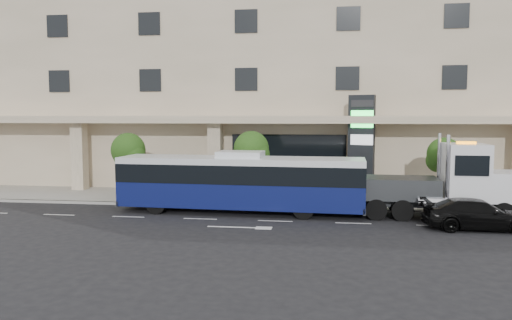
{
  "coord_description": "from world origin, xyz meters",
  "views": [
    {
      "loc": [
        2.47,
        -26.93,
        5.48
      ],
      "look_at": [
        -1.49,
        2.0,
        2.86
      ],
      "focal_mm": 35.0,
      "sensor_mm": 36.0,
      "label": 1
    }
  ],
  "objects": [
    {
      "name": "ground",
      "position": [
        0.0,
        0.0,
        0.0
      ],
      "size": [
        120.0,
        120.0,
        0.0
      ],
      "primitive_type": "plane",
      "color": "black",
      "rests_on": "ground"
    },
    {
      "name": "sidewalk",
      "position": [
        0.0,
        5.0,
        0.07
      ],
      "size": [
        120.0,
        6.0,
        0.15
      ],
      "primitive_type": "cube",
      "color": "gray",
      "rests_on": "ground"
    },
    {
      "name": "curb",
      "position": [
        0.0,
        2.0,
        0.07
      ],
      "size": [
        120.0,
        0.3,
        0.15
      ],
      "primitive_type": "cube",
      "color": "gray",
      "rests_on": "ground"
    },
    {
      "name": "convention_center",
      "position": [
        -0.0,
        15.42,
        9.97
      ],
      "size": [
        60.0,
        17.6,
        20.0
      ],
      "color": "tan",
      "rests_on": "ground"
    },
    {
      "name": "tree_left",
      "position": [
        -9.97,
        3.59,
        3.11
      ],
      "size": [
        2.27,
        2.2,
        4.22
      ],
      "color": "#422B19",
      "rests_on": "sidewalk"
    },
    {
      "name": "tree_mid",
      "position": [
        -1.97,
        3.59,
        3.26
      ],
      "size": [
        2.28,
        2.2,
        4.38
      ],
      "color": "#422B19",
      "rests_on": "sidewalk"
    },
    {
      "name": "tree_right",
      "position": [
        9.53,
        3.59,
        3.04
      ],
      "size": [
        2.1,
        2.0,
        4.04
      ],
      "color": "#422B19",
      "rests_on": "sidewalk"
    },
    {
      "name": "city_bus",
      "position": [
        -2.16,
        0.49,
        1.77
      ],
      "size": [
        13.83,
        3.47,
        3.48
      ],
      "rotation": [
        0.0,
        0.0,
        -0.04
      ],
      "color": "black",
      "rests_on": "ground"
    },
    {
      "name": "tow_truck",
      "position": [
        8.98,
        0.42,
        1.85
      ],
      "size": [
        9.9,
        2.69,
        4.51
      ],
      "rotation": [
        0.0,
        0.0,
        -0.03
      ],
      "color": "#2D3033",
      "rests_on": "ground"
    },
    {
      "name": "black_sedan",
      "position": [
        9.81,
        -2.07,
        0.74
      ],
      "size": [
        5.13,
        2.18,
        1.48
      ],
      "primitive_type": "imported",
      "rotation": [
        0.0,
        0.0,
        1.59
      ],
      "color": "black",
      "rests_on": "ground"
    },
    {
      "name": "signage_pylon",
      "position": [
        4.87,
        6.07,
        3.52
      ],
      "size": [
        1.75,
        1.07,
        6.65
      ],
      "rotation": [
        0.0,
        0.0,
        -0.31
      ],
      "color": "black",
      "rests_on": "sidewalk"
    }
  ]
}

